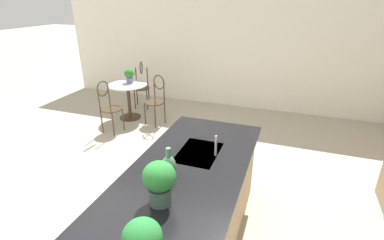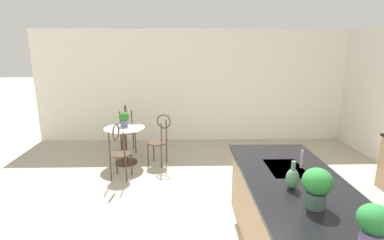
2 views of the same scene
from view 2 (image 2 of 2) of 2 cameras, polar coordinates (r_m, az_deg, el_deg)
name	(u,v)px [view 2 (image 2 of 2)]	position (r m, az deg, el deg)	size (l,w,h in m)	color
wall_left_window	(197,86)	(7.24, 1.04, 6.54)	(0.12, 7.80, 2.70)	silver
kitchen_island	(300,231)	(3.40, 20.21, -19.54)	(2.80, 1.06, 0.92)	tan
bistro_table	(125,142)	(6.03, -12.81, -4.16)	(0.80, 0.80, 0.74)	#3D2D1E
chair_near_window	(127,126)	(6.70, -12.49, -1.19)	(0.52, 0.48, 1.04)	#3D2D1E
chair_by_island	(160,137)	(5.78, -6.28, -3.36)	(0.48, 0.52, 1.04)	#3D2D1E
chair_toward_desk	(119,149)	(5.27, -13.95, -5.46)	(0.51, 0.43, 1.04)	#3D2D1E
sink_faucet	(302,159)	(3.66, 20.47, -7.11)	(0.02, 0.02, 0.22)	#B2B5BA
potted_plant_on_table	(124,118)	(6.04, -13.04, 0.35)	(0.20, 0.20, 0.28)	#7A669E
potted_plant_counter_far	(374,224)	(2.49, 31.81, -16.74)	(0.23, 0.23, 0.33)	#7A669E
potted_plant_counter_near	(317,185)	(2.83, 23.04, -11.57)	(0.26, 0.26, 0.36)	#385147
vase_on_counter	(292,178)	(3.13, 18.87, -10.61)	(0.13, 0.13, 0.29)	#4C7A5B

